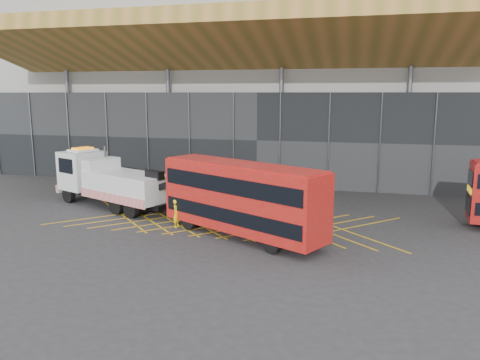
# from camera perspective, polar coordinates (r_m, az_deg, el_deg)

# --- Properties ---
(ground_plane) EXTENTS (120.00, 120.00, 0.00)m
(ground_plane) POSITION_cam_1_polar(r_m,az_deg,el_deg) (30.23, -6.24, -4.73)
(ground_plane) COLOR #2B2B2E
(road_markings) EXTENTS (21.56, 7.16, 0.01)m
(road_markings) POSITION_cam_1_polar(r_m,az_deg,el_deg) (29.50, -1.85, -5.04)
(road_markings) COLOR gold
(road_markings) RESTS_ON ground_plane
(construction_building) EXTENTS (55.00, 23.97, 18.00)m
(construction_building) POSITION_cam_1_polar(r_m,az_deg,el_deg) (46.47, 3.88, 11.80)
(construction_building) COLOR #999993
(construction_building) RESTS_ON ground_plane
(recovery_truck) EXTENTS (11.29, 6.54, 4.07)m
(recovery_truck) POSITION_cam_1_polar(r_m,az_deg,el_deg) (34.19, -15.65, -0.05)
(recovery_truck) COLOR black
(recovery_truck) RESTS_ON ground_plane
(bus_towed) EXTENTS (10.12, 6.89, 4.16)m
(bus_towed) POSITION_cam_1_polar(r_m,az_deg,el_deg) (25.78, 0.18, -2.04)
(bus_towed) COLOR #AD140F
(bus_towed) RESTS_ON ground_plane
(worker) EXTENTS (0.46, 0.65, 1.69)m
(worker) POSITION_cam_1_polar(r_m,az_deg,el_deg) (28.32, -7.72, -4.04)
(worker) COLOR yellow
(worker) RESTS_ON ground_plane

